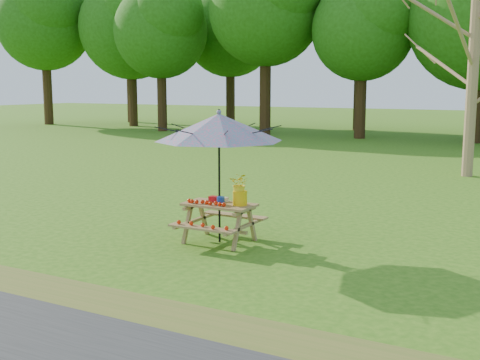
% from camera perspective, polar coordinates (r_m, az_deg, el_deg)
% --- Properties ---
extents(ground, '(120.00, 120.00, 0.00)m').
position_cam_1_polar(ground, '(10.81, -11.02, -5.31)').
color(ground, '#316914').
rests_on(ground, ground).
extents(picnic_table, '(1.20, 1.32, 0.67)m').
position_cam_1_polar(picnic_table, '(10.19, -1.96, -4.13)').
color(picnic_table, '#966744').
rests_on(picnic_table, ground).
extents(patio_umbrella, '(2.39, 2.39, 2.25)m').
position_cam_1_polar(patio_umbrella, '(9.95, -2.00, 5.00)').
color(patio_umbrella, black).
rests_on(patio_umbrella, ground).
extents(produce_bins, '(0.35, 0.38, 0.13)m').
position_cam_1_polar(produce_bins, '(10.16, -2.00, -1.89)').
color(produce_bins, red).
rests_on(produce_bins, picnic_table).
extents(tomatoes_row, '(0.77, 0.13, 0.07)m').
position_cam_1_polar(tomatoes_row, '(10.04, -3.23, -2.14)').
color(tomatoes_row, red).
rests_on(tomatoes_row, picnic_table).
extents(flower_bucket, '(0.36, 0.32, 0.54)m').
position_cam_1_polar(flower_bucket, '(9.92, -0.00, -0.77)').
color(flower_bucket, yellow).
rests_on(flower_bucket, picnic_table).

